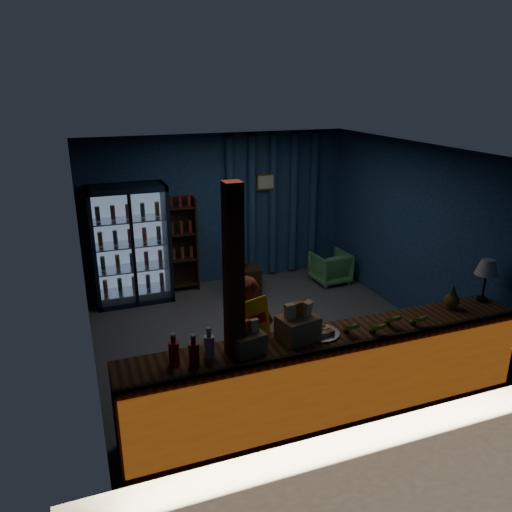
% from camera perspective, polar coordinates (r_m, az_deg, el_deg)
% --- Properties ---
extents(ground, '(4.60, 4.60, 0.00)m').
position_cam_1_polar(ground, '(7.16, 0.94, -8.95)').
color(ground, '#515154').
rests_on(ground, ground).
extents(room_walls, '(4.60, 4.60, 4.60)m').
position_cam_1_polar(room_walls, '(6.57, 1.02, 3.20)').
color(room_walls, navy).
rests_on(room_walls, ground).
extents(counter, '(4.40, 0.57, 0.99)m').
position_cam_1_polar(counter, '(5.44, 8.54, -13.36)').
color(counter, brown).
rests_on(counter, ground).
extents(support_post, '(0.16, 0.16, 2.60)m').
position_cam_1_polar(support_post, '(4.66, -2.49, -7.36)').
color(support_post, maroon).
rests_on(support_post, ground).
extents(beverage_cooler, '(1.20, 0.62, 1.90)m').
position_cam_1_polar(beverage_cooler, '(8.20, -14.17, 1.26)').
color(beverage_cooler, black).
rests_on(beverage_cooler, ground).
extents(bottle_shelf, '(0.50, 0.28, 1.60)m').
position_cam_1_polar(bottle_shelf, '(8.50, -8.53, 1.29)').
color(bottle_shelf, '#332310').
rests_on(bottle_shelf, ground).
extents(curtain_folds, '(1.74, 0.14, 2.50)m').
position_cam_1_polar(curtain_folds, '(8.92, 1.96, 5.73)').
color(curtain_folds, navy).
rests_on(curtain_folds, room_walls).
extents(framed_picture, '(0.36, 0.04, 0.28)m').
position_cam_1_polar(framed_picture, '(8.73, 1.18, 8.46)').
color(framed_picture, gold).
rests_on(framed_picture, room_walls).
extents(shopkeeper, '(0.60, 0.48, 1.44)m').
position_cam_1_polar(shopkeeper, '(5.54, -0.78, -9.54)').
color(shopkeeper, maroon).
rests_on(shopkeeper, ground).
extents(green_chair, '(0.63, 0.64, 0.55)m').
position_cam_1_polar(green_chair, '(8.95, 8.49, -1.29)').
color(green_chair, '#5DBA65').
rests_on(green_chair, ground).
extents(side_table, '(0.56, 0.43, 0.57)m').
position_cam_1_polar(side_table, '(8.34, -1.36, -2.90)').
color(side_table, '#332310').
rests_on(side_table, ground).
extents(yellow_sign, '(0.52, 0.27, 0.41)m').
position_cam_1_polar(yellow_sign, '(4.95, -0.89, -7.53)').
color(yellow_sign, yellow).
rests_on(yellow_sign, counter).
extents(soda_bottles, '(0.43, 0.18, 0.32)m').
position_cam_1_polar(soda_bottles, '(4.65, -7.27, -10.68)').
color(soda_bottles, red).
rests_on(soda_bottles, counter).
extents(snack_box_left, '(0.42, 0.37, 0.39)m').
position_cam_1_polar(snack_box_left, '(5.03, 4.80, -7.99)').
color(snack_box_left, '#A47E4F').
rests_on(snack_box_left, counter).
extents(snack_box_centre, '(0.35, 0.31, 0.32)m').
position_cam_1_polar(snack_box_centre, '(4.80, -1.04, -9.69)').
color(snack_box_centre, '#A47E4F').
rests_on(snack_box_centre, counter).
extents(pastry_tray, '(0.40, 0.40, 0.07)m').
position_cam_1_polar(pastry_tray, '(5.19, 7.33, -8.62)').
color(pastry_tray, silver).
rests_on(pastry_tray, counter).
extents(banana_bunches, '(0.97, 0.28, 0.16)m').
position_cam_1_polar(banana_bunches, '(5.37, 14.27, -7.46)').
color(banana_bunches, yellow).
rests_on(banana_bunches, counter).
extents(table_lamp, '(0.27, 0.27, 0.52)m').
position_cam_1_polar(table_lamp, '(6.32, 24.89, -1.34)').
color(table_lamp, black).
rests_on(table_lamp, counter).
extents(pineapple, '(0.17, 0.17, 0.30)m').
position_cam_1_polar(pineapple, '(6.07, 21.48, -4.55)').
color(pineapple, olive).
rests_on(pineapple, counter).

